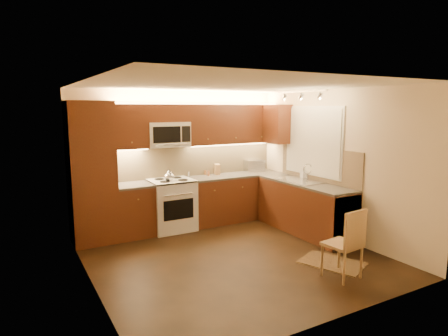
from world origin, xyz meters
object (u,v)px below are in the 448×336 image
sink (300,177)px  kettle (169,175)px  stove (172,205)px  knife_block (217,169)px  soap_bottle (304,173)px  toaster_oven (254,165)px  dining_chair (342,243)px  microwave (167,134)px

sink → kettle: 2.32m
stove → knife_block: (1.04, 0.19, 0.54)m
soap_bottle → toaster_oven: bearing=112.2°
stove → dining_chair: bearing=-68.2°
microwave → soap_bottle: size_ratio=3.58×
sink → soap_bottle: 0.30m
kettle → dining_chair: 3.17m
stove → microwave: (0.00, 0.14, 1.26)m
sink → toaster_oven: size_ratio=2.17×
microwave → sink: microwave is taller
toaster_oven → stove: bearing=-164.1°
kettle → toaster_oven: size_ratio=0.52×
knife_block → microwave: bearing=-160.1°
knife_block → soap_bottle: 1.65m
sink → soap_bottle: bearing=36.1°
soap_bottle → knife_block: bearing=141.9°
kettle → knife_block: kettle is taller
soap_bottle → dining_chair: 2.33m
sink → toaster_oven: 1.31m
stove → microwave: size_ratio=1.21×
sink → toaster_oven: bearing=94.6°
soap_bottle → dining_chair: soap_bottle is taller
soap_bottle → dining_chair: (-1.06, -2.00, -0.54)m
microwave → dining_chair: (1.18, -3.08, -1.26)m
sink → dining_chair: bearing=-114.2°
dining_chair → stove: bearing=105.3°
toaster_oven → knife_block: size_ratio=1.93×
toaster_oven → soap_bottle: bearing=-62.8°
stove → knife_block: 1.19m
kettle → toaster_oven: toaster_oven is taller
toaster_oven → dining_chair: bearing=-92.6°
toaster_oven → kettle: bearing=-161.7°
sink → kettle: (-2.07, 1.03, 0.05)m
sink → knife_block: bearing=126.2°
kettle → dining_chair: size_ratio=0.23×
toaster_oven → microwave: bearing=-168.2°
microwave → kettle: bearing=-107.5°
stove → toaster_oven: 1.98m
toaster_oven → knife_block: toaster_oven is taller
microwave → kettle: microwave is taller
knife_block → dining_chair: knife_block is taller
toaster_oven → dining_chair: toaster_oven is taller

